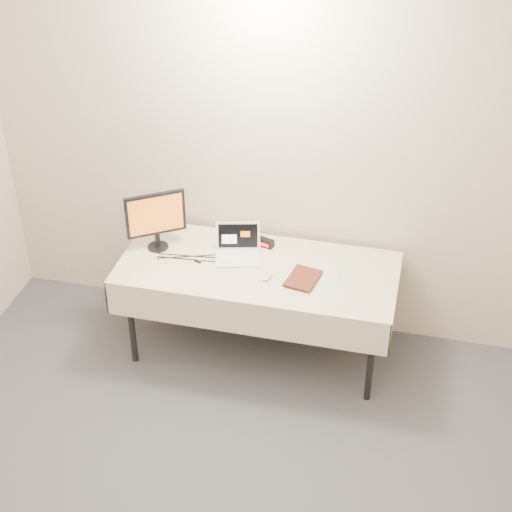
% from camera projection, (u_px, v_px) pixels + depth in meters
% --- Properties ---
extents(back_wall, '(4.00, 0.10, 2.70)m').
position_uv_depth(back_wall, '(274.00, 154.00, 5.24)').
color(back_wall, beige).
rests_on(back_wall, ground).
extents(table, '(1.86, 0.81, 0.74)m').
position_uv_depth(table, '(258.00, 274.00, 5.25)').
color(table, black).
rests_on(table, ground).
extents(laptop, '(0.35, 0.32, 0.21)m').
position_uv_depth(laptop, '(238.00, 249.00, 5.30)').
color(laptop, white).
rests_on(laptop, table).
extents(monitor, '(0.36, 0.25, 0.42)m').
position_uv_depth(monitor, '(156.00, 217.00, 5.27)').
color(monitor, black).
rests_on(monitor, table).
extents(book, '(0.19, 0.06, 0.25)m').
position_uv_depth(book, '(290.00, 261.00, 5.05)').
color(book, maroon).
rests_on(book, table).
extents(alarm_clock, '(0.14, 0.09, 0.05)m').
position_uv_depth(alarm_clock, '(265.00, 242.00, 5.42)').
color(alarm_clock, black).
rests_on(alarm_clock, table).
extents(clicker, '(0.08, 0.11, 0.02)m').
position_uv_depth(clicker, '(267.00, 277.00, 5.10)').
color(clicker, silver).
rests_on(clicker, table).
extents(paper_form, '(0.14, 0.30, 0.00)m').
position_uv_depth(paper_form, '(328.00, 279.00, 5.10)').
color(paper_form, '#B0D4A8').
rests_on(paper_form, table).
extents(usb_dongle, '(0.06, 0.04, 0.01)m').
position_uv_depth(usb_dongle, '(197.00, 261.00, 5.26)').
color(usb_dongle, black).
rests_on(usb_dongle, table).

